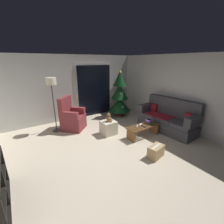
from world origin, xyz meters
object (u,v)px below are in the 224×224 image
Objects in this scene: teddy_bear_chestnut at (109,118)px; armchair at (72,118)px; remote_white at (140,124)px; teddy_bear_honey_by_tree at (108,117)px; coffee_table at (143,129)px; floor_lamp at (52,87)px; book_stack at (149,121)px; ottoman at (109,128)px; cardboard_box_taped_mid_floor at (156,152)px; christmas_tree at (120,96)px; remote_silver at (137,126)px; couch at (168,119)px; remote_graphite at (144,126)px; cell_phone at (149,119)px.

armchair is at bearing 128.52° from teddy_bear_chestnut.
remote_white is 0.55× the size of teddy_bear_honey_by_tree.
coffee_table is 2.43m from armchair.
floor_lamp is 6.25× the size of teddy_bear_honey_by_tree.
teddy_bear_chestnut is at bearing 147.45° from book_stack.
cardboard_box_taped_mid_floor is (0.28, -1.73, -0.07)m from ottoman.
floor_lamp is at bearing -154.66° from remote_white.
christmas_tree reaches higher than ottoman.
floor_lamp is (-1.93, 1.89, 1.13)m from remote_silver.
armchair is at bearing 144.81° from couch.
remote_graphite is at bearing -47.32° from ottoman.
christmas_tree is at bearing 103.38° from couch.
cardboard_box_taped_mid_floor is (0.27, -1.72, -0.41)m from teddy_bear_chestnut.
couch is at bearing -4.98° from coffee_table.
remote_white is 0.09× the size of floor_lamp.
remote_silver is 0.18m from remote_white.
remote_graphite is 0.35× the size of ottoman.
remote_graphite is 1.12m from ottoman.
couch is at bearing -76.62° from christmas_tree.
armchair reaches higher than remote_silver.
armchair is 2.99m from cardboard_box_taped_mid_floor.
remote_graphite is 0.14× the size of armchair.
armchair is at bearing 117.40° from cell_phone.
cell_phone is 0.50× the size of teddy_bear_chestnut.
teddy_bear_chestnut is at bearing 98.95° from cardboard_box_taped_mid_floor.
couch reaches higher than remote_silver.
remote_graphite is at bearing -170.86° from remote_silver.
cell_phone is at bearing -31.73° from ottoman.
teddy_bear_honey_by_tree is at bearing 57.67° from ottoman.
ottoman is (-1.10, 0.70, -0.21)m from book_stack.
teddy_bear_chestnut is (-1.09, 0.70, 0.13)m from book_stack.
couch reaches higher than book_stack.
remote_white is at bearing -46.80° from armchair.
christmas_tree is at bearing 42.58° from ottoman.
cell_phone is 1.81m from teddy_bear_honey_by_tree.
couch is 0.75m from cell_phone.
teddy_bear_chestnut reaches higher than coffee_table.
christmas_tree is at bearing 68.15° from remote_graphite.
teddy_bear_chestnut reaches higher than cardboard_box_taped_mid_floor.
cell_phone reaches higher than remote_silver.
coffee_table is 3.86× the size of teddy_bear_chestnut.
floor_lamp is (-3.19, 2.03, 1.11)m from couch.
christmas_tree is (-0.50, 2.09, 0.46)m from couch.
coffee_table is at bearing 47.39° from remote_graphite.
remote_white is 0.64× the size of book_stack.
couch is 1.09m from remote_graphite.
book_stack is 0.22× the size of armchair.
remote_white is (0.18, 0.05, 0.00)m from remote_silver.
teddy_bear_chestnut is (-0.79, 0.75, 0.31)m from coffee_table.
remote_white is 3.02m from floor_lamp.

